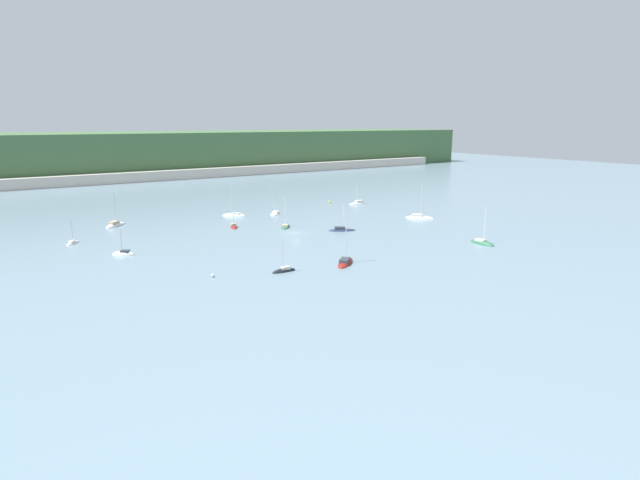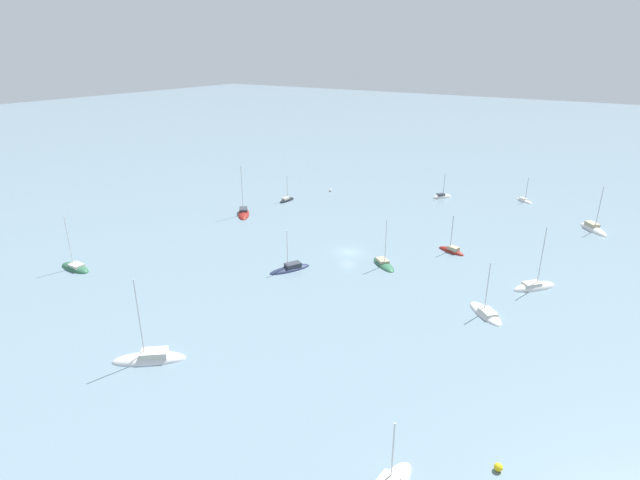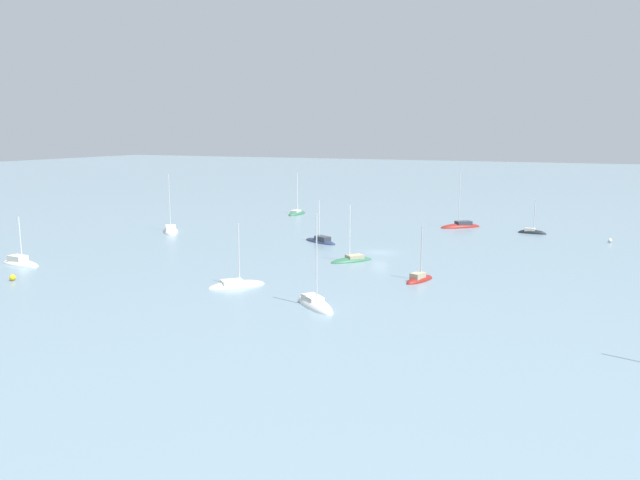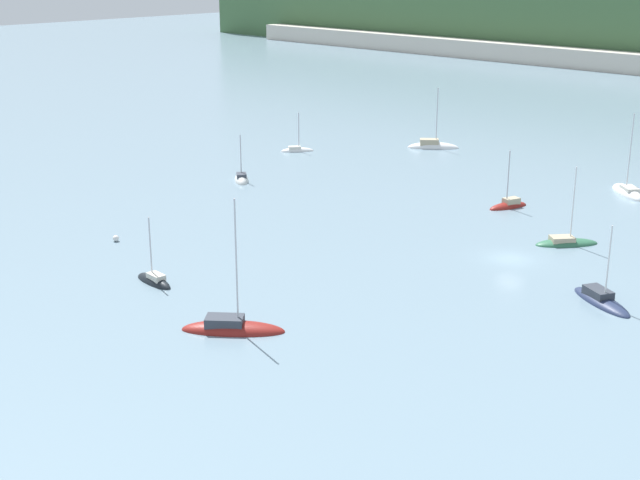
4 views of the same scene
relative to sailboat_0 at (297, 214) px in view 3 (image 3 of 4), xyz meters
The scene contains 13 objects.
ground_plane 45.88m from the sailboat_0, 131.89° to the left, with size 600.00×600.00×0.00m, color slate.
sailboat_0 is the anchor object (origin of this frame).
sailboat_2 35.42m from the sailboat_0, 122.45° to the left, with size 7.39×5.15×7.51m.
sailboat_4 50.20m from the sailboat_0, behind, with size 4.98×1.68×6.74m.
sailboat_5 64.15m from the sailboat_0, 129.55° to the left, with size 3.15×5.47×7.34m.
sailboat_7 50.99m from the sailboat_0, 124.80° to the left, with size 5.78×6.43×8.59m.
sailboat_8 36.98m from the sailboat_0, behind, with size 7.79×7.14×11.48m.
sailboat_9 64.70m from the sailboat_0, 109.79° to the left, with size 6.35×6.69×8.14m.
sailboat_10 32.68m from the sailboat_0, 71.68° to the left, with size 7.31×8.11×11.31m.
sailboat_11 63.45m from the sailboat_0, 79.46° to the left, with size 6.97×2.75×7.30m.
sailboat_12 73.13m from the sailboat_0, 117.58° to the left, with size 6.90×6.29×10.73m.
mooring_buoy_0 63.34m from the sailboat_0, behind, with size 0.64×0.64×0.64m.
mooring_buoy_1 69.64m from the sailboat_0, 86.19° to the left, with size 0.75×0.75×0.75m.
Camera 3 is at (-29.21, 87.78, 17.98)m, focal length 35.00 mm.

